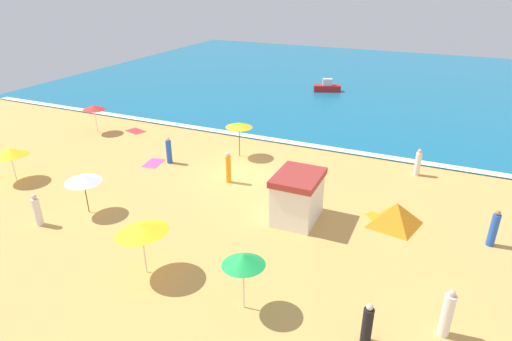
{
  "coord_description": "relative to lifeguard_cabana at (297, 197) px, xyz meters",
  "views": [
    {
      "loc": [
        10.42,
        -20.79,
        10.98
      ],
      "look_at": [
        1.32,
        -0.51,
        0.8
      ],
      "focal_mm": 30.16,
      "sensor_mm": 36.0,
      "label": 1
    }
  ],
  "objects": [
    {
      "name": "ground_plane",
      "position": [
        -4.76,
        3.33,
        -1.23
      ],
      "size": [
        60.0,
        60.0,
        0.0
      ],
      "primitive_type": "plane",
      "color": "#E0A856"
    },
    {
      "name": "ocean_water",
      "position": [
        -4.76,
        31.33,
        -1.18
      ],
      "size": [
        60.0,
        44.0,
        0.1
      ],
      "primitive_type": "cube",
      "color": "#146B93",
      "rests_on": "ground_plane"
    },
    {
      "name": "wave_breaker_foam",
      "position": [
        -4.76,
        9.63,
        -1.13
      ],
      "size": [
        57.0,
        0.7,
        0.01
      ],
      "primitive_type": "cube",
      "color": "white",
      "rests_on": "ocean_water"
    },
    {
      "name": "lifeguard_cabana",
      "position": [
        0.0,
        0.0,
        0.0
      ],
      "size": [
        2.09,
        2.71,
        2.41
      ],
      "color": "white",
      "rests_on": "ground_plane"
    },
    {
      "name": "beach_umbrella_0",
      "position": [
        0.31,
        -6.62,
        0.86
      ],
      "size": [
        2.19,
        2.19,
        2.34
      ],
      "color": "silver",
      "rests_on": "ground_plane"
    },
    {
      "name": "beach_umbrella_1",
      "position": [
        -4.16,
        -6.41,
        0.84
      ],
      "size": [
        2.5,
        2.47,
        2.38
      ],
      "color": "silver",
      "rests_on": "ground_plane"
    },
    {
      "name": "beach_umbrella_2",
      "position": [
        -16.43,
        -2.54,
        0.54
      ],
      "size": [
        2.85,
        2.85,
        2.07
      ],
      "color": "silver",
      "rests_on": "ground_plane"
    },
    {
      "name": "beach_umbrella_3",
      "position": [
        -6.11,
        6.1,
        0.91
      ],
      "size": [
        2.39,
        2.4,
        2.33
      ],
      "color": "#4C3823",
      "rests_on": "ground_plane"
    },
    {
      "name": "beach_umbrella_4",
      "position": [
        -18.05,
        5.88,
        0.72
      ],
      "size": [
        1.96,
        1.96,
        2.16
      ],
      "color": "silver",
      "rests_on": "ground_plane"
    },
    {
      "name": "beach_umbrella_5",
      "position": [
        -9.82,
        -3.66,
        0.66
      ],
      "size": [
        2.53,
        2.53,
        2.1
      ],
      "color": "#4C3823",
      "rests_on": "ground_plane"
    },
    {
      "name": "beach_tent",
      "position": [
        4.48,
        1.37,
        -0.63
      ],
      "size": [
        2.85,
        2.79,
        1.2
      ],
      "color": "orange",
      "rests_on": "ground_plane"
    },
    {
      "name": "beachgoer_0",
      "position": [
        -4.95,
        2.31,
        -0.33
      ],
      "size": [
        0.42,
        0.42,
        1.87
      ],
      "color": "orange",
      "rests_on": "ground_plane"
    },
    {
      "name": "beachgoer_1",
      "position": [
        8.59,
        1.41,
        -0.41
      ],
      "size": [
        0.49,
        0.49,
        1.76
      ],
      "color": "blue",
      "rests_on": "ground_plane"
    },
    {
      "name": "beachgoer_2",
      "position": [
        4.87,
        7.77,
        -0.45
      ],
      "size": [
        0.39,
        0.39,
        1.67
      ],
      "color": "white",
      "rests_on": "ground_plane"
    },
    {
      "name": "beachgoer_3",
      "position": [
        6.93,
        -5.06,
        -0.37
      ],
      "size": [
        0.42,
        0.42,
        1.85
      ],
      "color": "white",
      "rests_on": "ground_plane"
    },
    {
      "name": "beachgoer_4",
      "position": [
        -9.68,
        3.25,
        -0.43
      ],
      "size": [
        0.44,
        0.44,
        1.71
      ],
      "color": "blue",
      "rests_on": "ground_plane"
    },
    {
      "name": "beachgoer_5",
      "position": [
        4.63,
        -6.44,
        -0.5
      ],
      "size": [
        0.48,
        0.48,
        1.57
      ],
      "color": "black",
      "rests_on": "ground_plane"
    },
    {
      "name": "beachgoer_6",
      "position": [
        -11.08,
        -5.54,
        -0.47
      ],
      "size": [
        0.47,
        0.47,
        1.63
      ],
      "color": "white",
      "rests_on": "ground_plane"
    },
    {
      "name": "beach_towel_0",
      "position": [
        3.58,
        1.71,
        -1.22
      ],
      "size": [
        1.26,
        1.21,
        0.01
      ],
      "color": "orange",
      "rests_on": "ground_plane"
    },
    {
      "name": "beach_towel_1",
      "position": [
        -10.58,
        2.76,
        -1.22
      ],
      "size": [
        1.19,
        1.62,
        0.01
      ],
      "color": "#D84CA5",
      "rests_on": "ground_plane"
    },
    {
      "name": "beach_towel_2",
      "position": [
        -15.57,
        7.25,
        -1.22
      ],
      "size": [
        1.68,
        1.33,
        0.01
      ],
      "color": "red",
      "rests_on": "ground_plane"
    },
    {
      "name": "small_boat_0",
      "position": [
        -5.43,
        24.87,
        -0.7
      ],
      "size": [
        2.83,
        1.85,
        1.29
      ],
      "color": "red",
      "rests_on": "ocean_water"
    }
  ]
}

